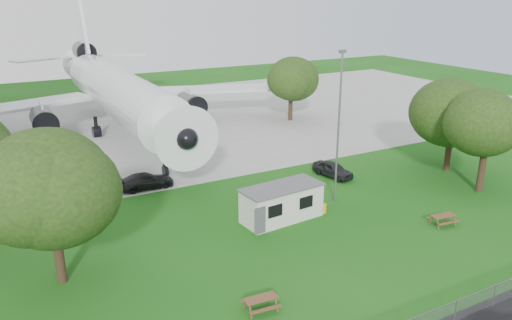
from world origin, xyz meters
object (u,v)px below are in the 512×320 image
picnic_east (442,225)px  picnic_west (261,310)px  airliner (115,89)px  site_cabin (282,203)px

picnic_east → picnic_west: bearing=-163.7°
airliner → picnic_west: airliner is taller
picnic_east → site_cabin: bearing=153.8°
airliner → site_cabin: (4.62, -30.51, -3.96)m
airliner → picnic_west: bearing=-93.3°
picnic_west → picnic_east: 16.94m
site_cabin → airliner: bearing=98.6°
site_cabin → picnic_east: (9.84, -6.48, -1.31)m
site_cabin → picnic_west: (-6.88, -9.17, -1.31)m
airliner → picnic_east: 40.06m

